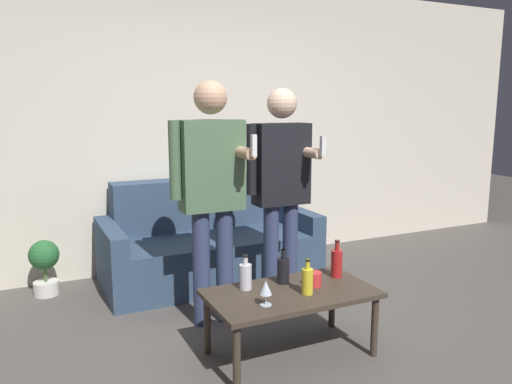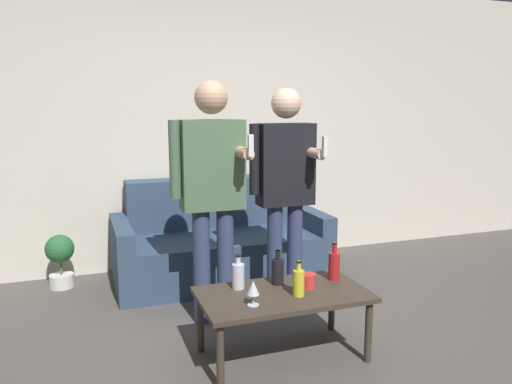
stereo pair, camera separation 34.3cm
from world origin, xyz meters
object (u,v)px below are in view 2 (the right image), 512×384
Objects in this scene: bottle_orange at (238,275)px; person_standing_right at (285,181)px; couch at (219,243)px; person_standing_left at (212,184)px; coffee_table at (283,299)px.

person_standing_right is at bearing 46.08° from bottle_orange.
couch is 8.52× the size of bottle_orange.
person_standing_left reaches higher than couch.
coffee_table is 0.60× the size of person_standing_left.
person_standing_left is at bearing -107.92° from couch.
coffee_table is (-0.03, -1.57, 0.07)m from couch.
couch is 1.11× the size of person_standing_right.
bottle_orange is (-0.26, -1.41, 0.20)m from couch.
coffee_table is at bearing -113.25° from person_standing_right.
couch is at bearing 79.43° from bottle_orange.
person_standing_left reaches higher than person_standing_right.
couch is 1.12m from person_standing_right.
person_standing_right is (0.55, 0.57, 0.48)m from bottle_orange.
bottle_orange is at bearing -86.58° from person_standing_left.
couch is 1.80× the size of coffee_table.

